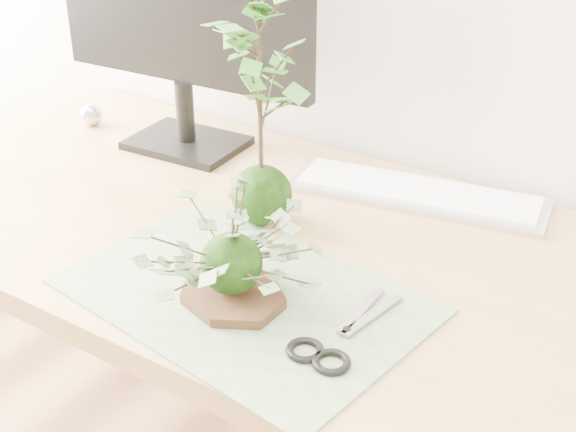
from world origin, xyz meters
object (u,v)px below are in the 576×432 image
at_px(ivy_kokedama, 230,238).
at_px(monitor, 181,6).
at_px(desk, 300,289).
at_px(maple_kokedama, 259,50).
at_px(keyboard, 417,193).

distance_m(ivy_kokedama, monitor, 0.59).
bearing_deg(ivy_kokedama, desk, 92.32).
relative_size(maple_kokedama, keyboard, 0.90).
height_order(maple_kokedama, keyboard, maple_kokedama).
bearing_deg(monitor, ivy_kokedama, -48.16).
bearing_deg(monitor, desk, -31.14).
bearing_deg(keyboard, monitor, 174.64).
bearing_deg(desk, keyboard, 70.53).
distance_m(maple_kokedama, monitor, 0.35).
relative_size(desk, ivy_kokedama, 5.34).
relative_size(desk, keyboard, 3.45).
distance_m(desk, ivy_kokedama, 0.27).
height_order(ivy_kokedama, monitor, monitor).
bearing_deg(desk, monitor, 152.68).
distance_m(maple_kokedama, keyboard, 0.40).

